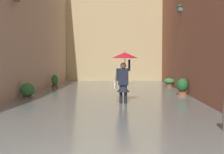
# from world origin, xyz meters

# --- Properties ---
(ground_plane) EXTENTS (60.00, 60.00, 0.00)m
(ground_plane) POSITION_xyz_m (0.00, -10.44, 0.00)
(ground_plane) COLOR #605B56
(flood_water) EXTENTS (8.43, 26.87, 0.15)m
(flood_water) POSITION_xyz_m (0.00, -10.44, 0.07)
(flood_water) COLOR slate
(flood_water) RESTS_ON ground_plane
(building_facade_far) EXTENTS (11.23, 1.80, 9.65)m
(building_facade_far) POSITION_xyz_m (0.00, -21.77, 4.83)
(building_facade_far) COLOR tan
(building_facade_far) RESTS_ON ground_plane
(person_wading) EXTENTS (1.05, 1.05, 2.19)m
(person_wading) POSITION_xyz_m (-0.73, -8.01, 1.55)
(person_wading) COLOR #4C4233
(person_wading) RESTS_ON ground_plane
(potted_plant_far_right) EXTENTS (0.62, 0.62, 0.83)m
(potted_plant_far_right) POSITION_xyz_m (3.46, -9.32, 0.47)
(potted_plant_far_right) COLOR #66605B
(potted_plant_far_right) RESTS_ON ground_plane
(potted_plant_mid_right) EXTENTS (0.39, 0.39, 0.95)m
(potted_plant_mid_right) POSITION_xyz_m (3.46, -14.79, 0.49)
(potted_plant_mid_right) COLOR brown
(potted_plant_mid_right) RESTS_ON ground_plane
(potted_plant_near_left) EXTENTS (0.53, 0.53, 0.96)m
(potted_plant_near_left) POSITION_xyz_m (-3.51, -10.87, 0.51)
(potted_plant_near_left) COLOR #9E563D
(potted_plant_near_left) RESTS_ON ground_plane
(potted_plant_far_left) EXTENTS (0.66, 0.66, 0.70)m
(potted_plant_far_left) POSITION_xyz_m (-3.56, -15.29, 0.42)
(potted_plant_far_left) COLOR brown
(potted_plant_far_left) RESTS_ON ground_plane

